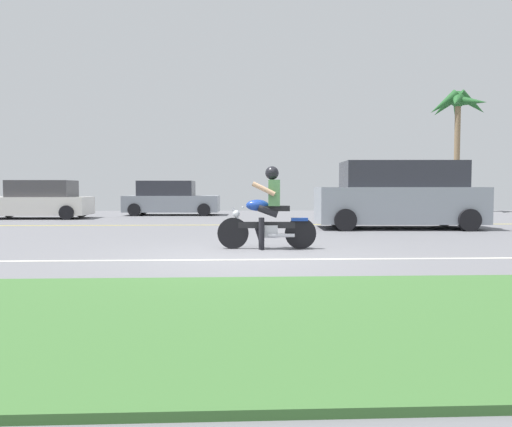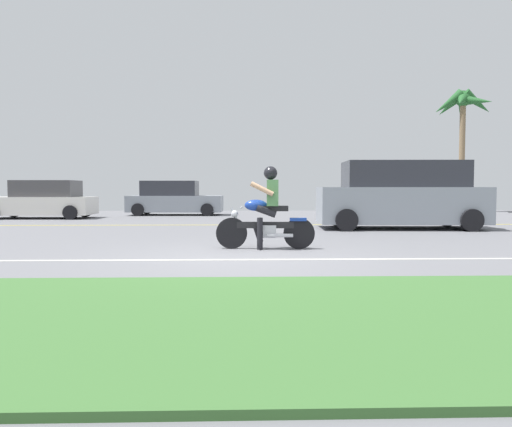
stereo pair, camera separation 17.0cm
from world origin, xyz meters
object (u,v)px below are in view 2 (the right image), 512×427
object	(u,v)px
motorcyclist	(266,214)
parked_car_0	(43,201)
parked_car_1	(174,199)
palm_tree_0	(462,109)
suv_nearby	(401,196)

from	to	relation	value
motorcyclist	parked_car_0	world-z (taller)	motorcyclist
parked_car_1	palm_tree_0	distance (m)	15.38
suv_nearby	palm_tree_0	bearing A→B (deg)	57.58
parked_car_0	palm_tree_0	distance (m)	20.58
motorcyclist	parked_car_0	distance (m)	13.34
parked_car_0	motorcyclist	bearing A→B (deg)	-49.85
parked_car_1	motorcyclist	bearing A→B (deg)	-73.97
parked_car_0	palm_tree_0	xyz separation A→B (m)	(19.46, 4.87, 4.58)
suv_nearby	parked_car_0	xyz separation A→B (m)	(-12.93, 5.41, -0.26)
motorcyclist	parked_car_1	size ratio (longest dim) A/B	0.46
motorcyclist	parked_car_1	xyz separation A→B (m)	(-3.60, 12.54, 0.03)
parked_car_1	suv_nearby	bearing A→B (deg)	-44.31
parked_car_0	parked_car_1	distance (m)	5.52
suv_nearby	parked_car_1	bearing A→B (deg)	135.69
motorcyclist	parked_car_0	xyz separation A→B (m)	(-8.60, 10.20, 0.02)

